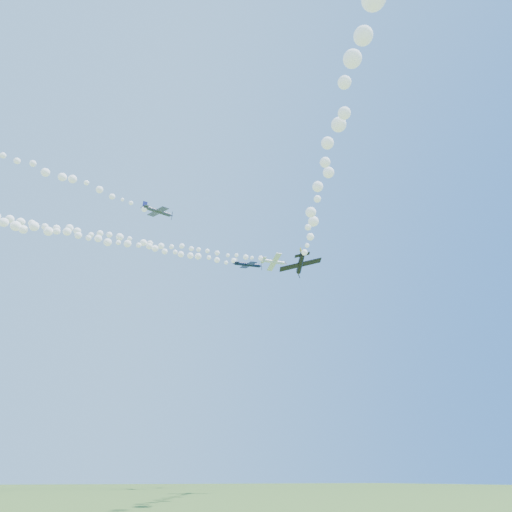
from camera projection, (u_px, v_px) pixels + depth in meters
name	position (u px, v px, depth m)	size (l,w,h in m)	color
ground	(212.00, 492.00, 73.36)	(260.00, 260.00, 0.00)	#365620
plane_white	(274.00, 262.00, 118.00)	(7.57, 7.73, 2.27)	silver
smoke_trail_white	(106.00, 235.00, 104.50)	(84.27, 6.20, 3.14)	white
plane_navy	(248.00, 265.00, 103.45)	(7.68, 7.71, 2.43)	black
smoke_trail_navy	(63.00, 234.00, 89.99)	(78.84, 4.16, 2.96)	white
plane_grey	(158.00, 211.00, 82.36)	(6.47, 6.72, 2.01)	#33384B
plane_black	(300.00, 264.00, 73.69)	(7.35, 7.03, 2.65)	black
smoke_trail_black	(351.00, 75.00, 38.87)	(27.92, 69.42, 2.92)	white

